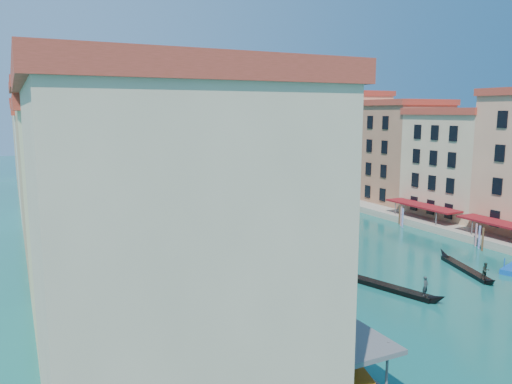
% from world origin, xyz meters
% --- Properties ---
extents(left_bank_palazzos, '(12.80, 128.40, 21.00)m').
position_xyz_m(left_bank_palazzos, '(-26.00, 64.68, 9.71)').
color(left_bank_palazzos, '#C5AC89').
rests_on(left_bank_palazzos, ground).
extents(right_bank_palazzos, '(12.80, 128.40, 21.00)m').
position_xyz_m(right_bank_palazzos, '(30.00, 65.00, 9.75)').
color(right_bank_palazzos, '#974C3C').
rests_on(right_bank_palazzos, ground).
extents(quay, '(4.00, 140.00, 1.00)m').
position_xyz_m(quay, '(22.00, 65.00, 0.50)').
color(quay, gray).
rests_on(quay, ground).
extents(vaporetto_stop, '(5.40, 16.40, 3.65)m').
position_xyz_m(vaporetto_stop, '(-16.00, 12.00, 1.44)').
color(vaporetto_stop, '#5E5E60').
rests_on(vaporetto_stop, ground).
extents(mooring_poles_right, '(1.44, 54.24, 3.20)m').
position_xyz_m(mooring_poles_right, '(19.10, 28.80, 1.30)').
color(mooring_poles_right, '#51341B').
rests_on(mooring_poles_right, ground).
extents(mooring_poles_left, '(0.24, 8.24, 3.20)m').
position_xyz_m(mooring_poles_left, '(-18.50, 12.00, 1.30)').
color(mooring_poles_left, '#51341B').
rests_on(mooring_poles_left, ground).
extents(vaporetto_near, '(11.36, 23.49, 3.41)m').
position_xyz_m(vaporetto_near, '(-14.00, 16.56, 1.54)').
color(vaporetto_near, white).
rests_on(vaporetto_near, ground).
extents(vaporetto_far, '(7.46, 19.27, 2.80)m').
position_xyz_m(vaporetto_far, '(0.64, 78.47, 1.26)').
color(vaporetto_far, silver).
rests_on(vaporetto_far, ground).
extents(gondola_fore, '(4.71, 12.30, 2.52)m').
position_xyz_m(gondola_fore, '(-1.10, 19.72, 0.42)').
color(gondola_fore, black).
rests_on(gondola_fore, ground).
extents(gondola_right, '(4.41, 10.98, 2.26)m').
position_xyz_m(gondola_right, '(10.24, 20.09, 0.43)').
color(gondola_right, black).
rests_on(gondola_right, ground).
extents(gondola_far, '(3.87, 13.33, 1.90)m').
position_xyz_m(gondola_far, '(14.73, 50.89, 0.39)').
color(gondola_far, black).
rests_on(gondola_far, ground).
extents(motorboat_mid, '(2.86, 6.50, 1.30)m').
position_xyz_m(motorboat_mid, '(-3.03, 48.19, 0.51)').
color(motorboat_mid, beige).
rests_on(motorboat_mid, ground).
extents(motorboat_far, '(2.23, 6.61, 1.36)m').
position_xyz_m(motorboat_far, '(5.49, 88.26, 0.53)').
color(motorboat_far, silver).
rests_on(motorboat_far, ground).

